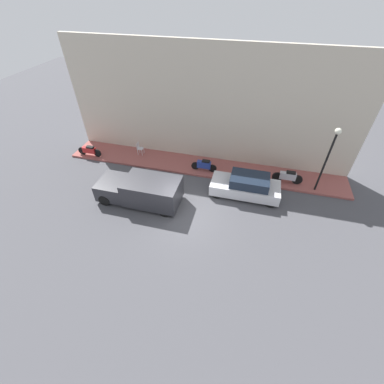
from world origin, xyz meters
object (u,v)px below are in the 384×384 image
cafe_chair (139,148)px  scooter_silver (288,176)px  parked_car (246,186)px  motorcycle_blue (204,165)px  streetlamp (330,150)px  delivery_van (141,190)px  motorcycle_red (89,150)px

cafe_chair → scooter_silver: bearing=-94.3°
parked_car → motorcycle_blue: parked_car is taller
scooter_silver → streetlamp: 3.00m
delivery_van → cafe_chair: bearing=24.4°
delivery_van → cafe_chair: 5.17m
parked_car → delivery_van: 6.40m
scooter_silver → cafe_chair: cafe_chair is taller
delivery_van → streetlamp: (3.59, -10.29, 2.18)m
streetlamp → cafe_chair: streetlamp is taller
motorcycle_red → cafe_chair: bearing=-72.4°
parked_car → motorcycle_blue: bearing=60.8°
delivery_van → scooter_silver: size_ratio=2.59×
motorcycle_red → streetlamp: 16.14m
parked_car → delivery_van: bearing=109.7°
motorcycle_blue → parked_car: bearing=-119.2°
streetlamp → cafe_chair: 12.69m
parked_car → streetlamp: bearing=-71.4°
cafe_chair → delivery_van: bearing=-155.6°
scooter_silver → parked_car: bearing=124.6°
streetlamp → delivery_van: bearing=109.2°
streetlamp → motorcycle_blue: bearing=88.0°
delivery_van → motorcycle_red: delivery_van is taller
motorcycle_blue → cafe_chair: size_ratio=1.91×
parked_car → delivery_van: delivery_van is taller
motorcycle_red → scooter_silver: size_ratio=0.97×
parked_car → streetlamp: (1.43, -4.26, 2.35)m
parked_car → motorcycle_red: parked_car is taller
delivery_van → scooter_silver: (3.89, -8.54, -0.24)m
motorcycle_red → streetlamp: bearing=-90.0°
scooter_silver → streetlamp: streetlamp is taller
delivery_van → scooter_silver: bearing=-65.5°
parked_car → streetlamp: size_ratio=0.99×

